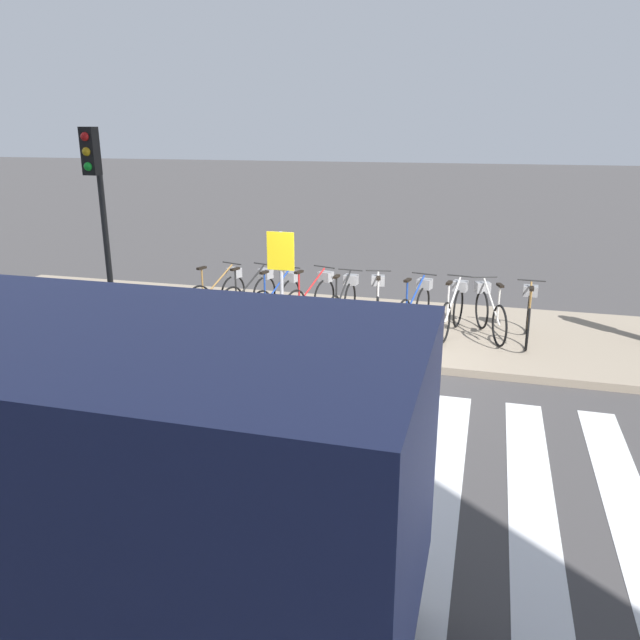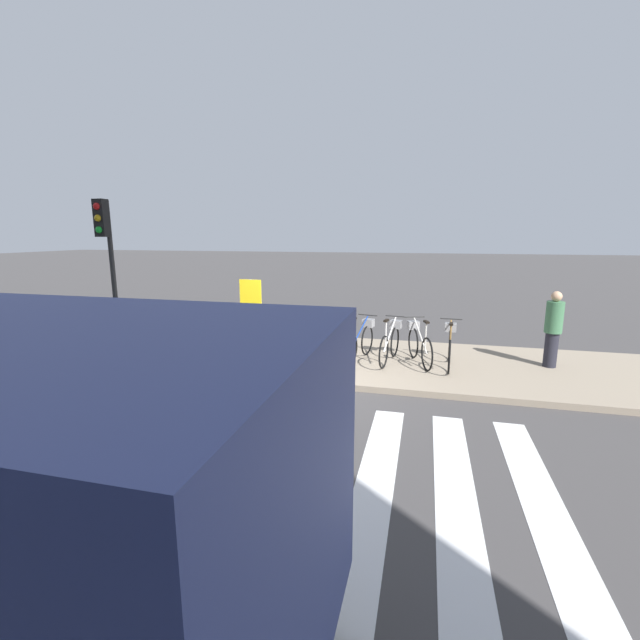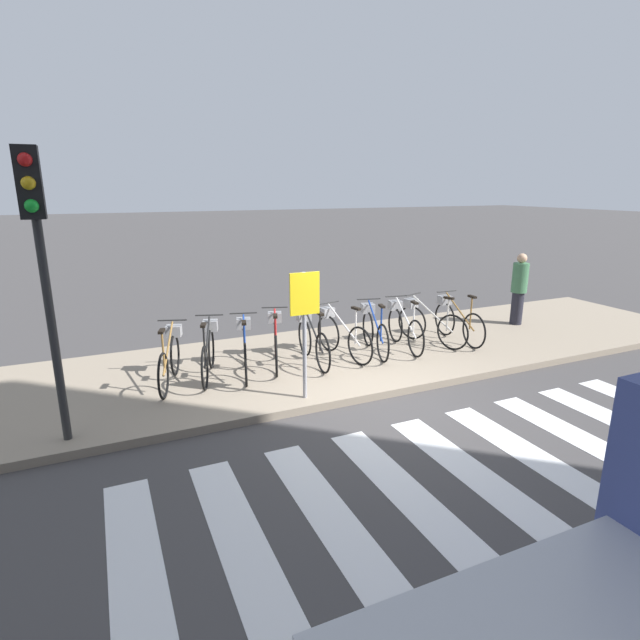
{
  "view_description": "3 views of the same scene",
  "coord_description": "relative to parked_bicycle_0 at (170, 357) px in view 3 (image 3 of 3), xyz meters",
  "views": [
    {
      "loc": [
        2.1,
        -8.82,
        3.52
      ],
      "look_at": [
        -0.42,
        0.36,
        0.59
      ],
      "focal_mm": 35.0,
      "sensor_mm": 36.0,
      "label": 1
    },
    {
      "loc": [
        2.26,
        -7.41,
        2.85
      ],
      "look_at": [
        0.25,
        0.73,
        1.16
      ],
      "focal_mm": 24.0,
      "sensor_mm": 36.0,
      "label": 2
    },
    {
      "loc": [
        -3.62,
        -6.01,
        3.14
      ],
      "look_at": [
        -0.68,
        0.56,
        1.2
      ],
      "focal_mm": 28.0,
      "sensor_mm": 36.0,
      "label": 3
    }
  ],
  "objects": [
    {
      "name": "sidewalk",
      "position": [
        2.75,
        0.16,
        -0.5
      ],
      "size": [
        16.7,
        3.64,
        0.12
      ],
      "color": "gray",
      "rests_on": "ground_plane"
    },
    {
      "name": "ground_plane",
      "position": [
        2.75,
        -1.66,
        -0.56
      ],
      "size": [
        120.0,
        120.0,
        0.0
      ],
      "primitive_type": "plane",
      "color": "#423F3F"
    },
    {
      "name": "parked_bicycle_5",
      "position": [
        3.01,
        0.09,
        0.0
      ],
      "size": [
        0.48,
        1.62,
        1.01
      ],
      "color": "black",
      "rests_on": "sidewalk"
    },
    {
      "name": "parked_bicycle_3",
      "position": [
        1.79,
        0.16,
        0.0
      ],
      "size": [
        0.64,
        1.57,
        1.01
      ],
      "color": "black",
      "rests_on": "sidewalk"
    },
    {
      "name": "parked_bicycle_4",
      "position": [
        2.41,
        0.01,
        0.0
      ],
      "size": [
        0.46,
        1.64,
        1.01
      ],
      "color": "black",
      "rests_on": "sidewalk"
    },
    {
      "name": "parked_bicycle_8",
      "position": [
        4.93,
        0.09,
        0.0
      ],
      "size": [
        0.65,
        1.57,
        1.01
      ],
      "color": "black",
      "rests_on": "sidewalk"
    },
    {
      "name": "parked_bicycle_2",
      "position": [
        1.19,
        -0.03,
        0.0
      ],
      "size": [
        0.57,
        1.6,
        1.01
      ],
      "color": "black",
      "rests_on": "sidewalk"
    },
    {
      "name": "parked_bicycle_1",
      "position": [
        0.62,
        0.08,
        0.0
      ],
      "size": [
        0.64,
        1.57,
        1.01
      ],
      "color": "black",
      "rests_on": "sidewalk"
    },
    {
      "name": "pedestrian",
      "position": [
        7.62,
        0.45,
        0.39
      ],
      "size": [
        0.34,
        0.34,
        1.59
      ],
      "color": "#23232D",
      "rests_on": "sidewalk"
    },
    {
      "name": "parked_bicycle_6",
      "position": [
        3.68,
        0.05,
        0.0
      ],
      "size": [
        0.55,
        1.6,
        1.01
      ],
      "color": "black",
      "rests_on": "sidewalk"
    },
    {
      "name": "parked_bicycle_7",
      "position": [
        4.34,
        0.05,
        0.0
      ],
      "size": [
        0.46,
        1.62,
        1.01
      ],
      "color": "black",
      "rests_on": "sidewalk"
    },
    {
      "name": "sign_post",
      "position": [
        1.71,
        -1.37,
        0.83
      ],
      "size": [
        0.44,
        0.07,
        1.87
      ],
      "color": "#99999E",
      "rests_on": "sidewalk"
    },
    {
      "name": "traffic_light",
      "position": [
        -1.44,
        -1.42,
        2.02
      ],
      "size": [
        0.24,
        0.4,
        3.43
      ],
      "color": "#2D2D2D",
      "rests_on": "sidewalk"
    },
    {
      "name": "parked_bicycle_9",
      "position": [
        5.57,
        0.02,
        0.0
      ],
      "size": [
        0.46,
        1.64,
        1.01
      ],
      "color": "black",
      "rests_on": "sidewalk"
    },
    {
      "name": "parked_bicycle_0",
      "position": [
        0.0,
        0.0,
        0.0
      ],
      "size": [
        0.65,
        1.57,
        1.01
      ],
      "color": "black",
      "rests_on": "sidewalk"
    }
  ]
}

